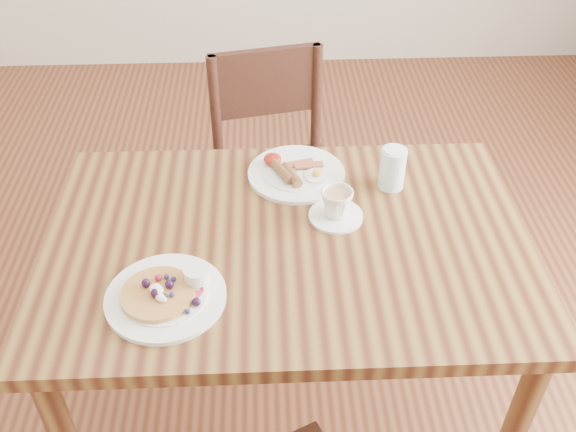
# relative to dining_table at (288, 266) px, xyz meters

# --- Properties ---
(ground) EXTENTS (5.00, 5.00, 0.00)m
(ground) POSITION_rel_dining_table_xyz_m (0.00, 0.00, -0.65)
(ground) COLOR #512917
(ground) RESTS_ON ground
(dining_table) EXTENTS (1.20, 0.80, 0.75)m
(dining_table) POSITION_rel_dining_table_xyz_m (0.00, 0.00, 0.00)
(dining_table) COLOR brown
(dining_table) RESTS_ON ground
(chair_far) EXTENTS (0.50, 0.50, 0.88)m
(chair_far) POSITION_rel_dining_table_xyz_m (-0.02, 0.66, -0.16)
(chair_far) COLOR #3B1D15
(chair_far) RESTS_ON ground
(pancake_plate) EXTENTS (0.27, 0.27, 0.06)m
(pancake_plate) POSITION_rel_dining_table_xyz_m (-0.28, -0.19, 0.11)
(pancake_plate) COLOR white
(pancake_plate) RESTS_ON dining_table
(breakfast_plate) EXTENTS (0.27, 0.27, 0.04)m
(breakfast_plate) POSITION_rel_dining_table_xyz_m (0.03, 0.26, 0.11)
(breakfast_plate) COLOR white
(breakfast_plate) RESTS_ON dining_table
(teacup_saucer) EXTENTS (0.14, 0.14, 0.08)m
(teacup_saucer) POSITION_rel_dining_table_xyz_m (0.13, 0.07, 0.14)
(teacup_saucer) COLOR white
(teacup_saucer) RESTS_ON dining_table
(water_glass) EXTENTS (0.07, 0.07, 0.12)m
(water_glass) POSITION_rel_dining_table_xyz_m (0.29, 0.20, 0.16)
(water_glass) COLOR silver
(water_glass) RESTS_ON dining_table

